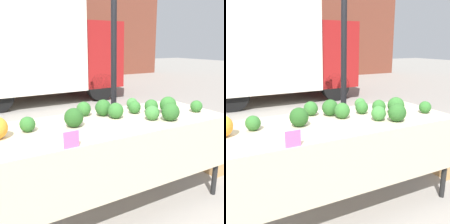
% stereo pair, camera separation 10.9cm
% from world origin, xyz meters
% --- Properties ---
extents(ground_plane, '(40.00, 40.00, 0.00)m').
position_xyz_m(ground_plane, '(0.00, 0.00, 0.00)').
color(ground_plane, gray).
extents(tent_pole, '(0.07, 0.07, 2.67)m').
position_xyz_m(tent_pole, '(0.52, 0.85, 1.33)').
color(tent_pole, black).
rests_on(tent_pole, ground_plane).
extents(parked_truck, '(3.94, 2.28, 2.75)m').
position_xyz_m(parked_truck, '(0.71, 5.26, 1.45)').
color(parked_truck, silver).
rests_on(parked_truck, ground_plane).
extents(market_table, '(2.12, 0.84, 0.85)m').
position_xyz_m(market_table, '(0.00, -0.07, 0.74)').
color(market_table, beige).
rests_on(market_table, ground_plane).
extents(broccoli_head_0, '(0.12, 0.12, 0.12)m').
position_xyz_m(broccoli_head_0, '(0.32, 0.11, 0.91)').
color(broccoli_head_0, '#2D6628').
rests_on(broccoli_head_0, market_table).
extents(broccoli_head_1, '(0.12, 0.12, 0.12)m').
position_xyz_m(broccoli_head_1, '(0.40, 0.27, 0.90)').
color(broccoli_head_1, '#387533').
rests_on(broccoli_head_1, market_table).
extents(broccoli_head_2, '(0.13, 0.13, 0.13)m').
position_xyz_m(broccoli_head_2, '(0.32, -0.16, 0.91)').
color(broccoli_head_2, '#387533').
rests_on(broccoli_head_2, market_table).
extents(broccoli_head_3, '(0.16, 0.16, 0.16)m').
position_xyz_m(broccoli_head_3, '(-0.36, 0.01, 0.93)').
color(broccoli_head_3, '#23511E').
rests_on(broccoli_head_3, market_table).
extents(broccoli_head_4, '(0.12, 0.12, 0.12)m').
position_xyz_m(broccoli_head_4, '(0.88, -0.16, 0.91)').
color(broccoli_head_4, '#2D6628').
rests_on(broccoli_head_4, market_table).
extents(broccoli_head_5, '(0.12, 0.12, 0.12)m').
position_xyz_m(broccoli_head_5, '(-0.71, 0.07, 0.91)').
color(broccoli_head_5, '#2D6628').
rests_on(broccoli_head_5, market_table).
extents(broccoli_head_6, '(0.16, 0.16, 0.16)m').
position_xyz_m(broccoli_head_6, '(0.61, -0.04, 0.93)').
color(broccoli_head_6, '#2D6628').
rests_on(broccoli_head_6, market_table).
extents(broccoli_head_7, '(0.16, 0.16, 0.16)m').
position_xyz_m(broccoli_head_7, '(0.45, -0.25, 0.93)').
color(broccoli_head_7, '#285B23').
rests_on(broccoli_head_7, market_table).
extents(broccoli_head_8, '(0.14, 0.14, 0.14)m').
position_xyz_m(broccoli_head_8, '(-0.15, 0.28, 0.92)').
color(broccoli_head_8, '#2D6628').
rests_on(broccoli_head_8, market_table).
extents(broccoli_head_9, '(0.14, 0.14, 0.14)m').
position_xyz_m(broccoli_head_9, '(0.07, 0.05, 0.92)').
color(broccoli_head_9, '#2D6628').
rests_on(broccoli_head_9, market_table).
extents(broccoli_head_10, '(0.13, 0.13, 0.13)m').
position_xyz_m(broccoli_head_10, '(0.47, 0.05, 0.91)').
color(broccoli_head_10, '#2D6628').
rests_on(broccoli_head_10, market_table).
extents(broccoli_head_11, '(0.15, 0.15, 0.15)m').
position_xyz_m(broccoli_head_11, '(0.01, 0.19, 0.92)').
color(broccoli_head_11, '#285B23').
rests_on(broccoli_head_11, market_table).
extents(price_sign, '(0.11, 0.01, 0.11)m').
position_xyz_m(price_sign, '(-0.54, -0.41, 0.90)').
color(price_sign, '#F45B9E').
rests_on(price_sign, market_table).
extents(produce_crate, '(0.44, 0.29, 0.36)m').
position_xyz_m(produce_crate, '(1.52, -0.02, 0.18)').
color(produce_crate, tan).
rests_on(produce_crate, ground_plane).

